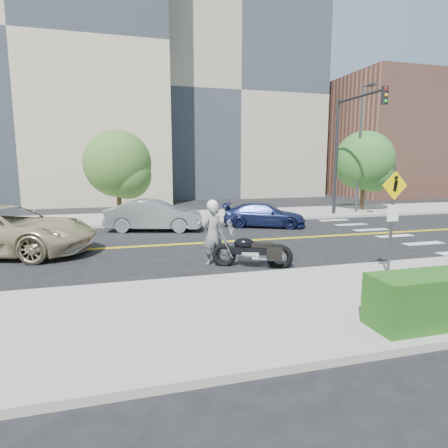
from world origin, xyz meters
TOP-DOWN VIEW (x-y plane):
  - ground_plane at (0.00, 0.00)m, footprint 120.00×120.00m
  - sidewalk_near at (0.00, -7.50)m, footprint 60.00×5.00m
  - sidewalk_far at (0.00, 7.50)m, footprint 60.00×5.00m
  - building_left at (-10.00, 22.00)m, footprint 22.00×14.00m
  - building_mid at (8.00, 26.00)m, footprint 18.00×14.00m
  - building_right at (26.00, 20.00)m, footprint 14.00×12.00m
  - lamp_post at (12.00, 6.50)m, footprint 0.16×0.16m
  - traffic_light at (10.00, 5.08)m, footprint 0.28×4.50m
  - pedestrian_sign at (4.20, -6.31)m, footprint 0.78×0.08m
  - motorcyclist at (-0.16, -3.35)m, footprint 0.81×0.62m
  - motorcycle at (0.98, -4.01)m, footprint 2.55×1.65m
  - suv at (-7.08, -0.03)m, footprint 7.01×4.86m
  - parked_car_silver at (-1.44, 3.54)m, footprint 4.89×2.80m
  - parked_car_blue at (4.20, 3.23)m, footprint 4.59×3.29m
  - tree_far_a at (-3.08, 7.37)m, footprint 3.77×3.77m
  - tree_far_b at (13.02, 7.36)m, footprint 3.96×3.96m

SIDE VIEW (x-z plane):
  - ground_plane at x=0.00m, z-range 0.00..0.00m
  - sidewalk_near at x=0.00m, z-range 0.00..0.15m
  - sidewalk_far at x=0.00m, z-range 0.00..0.15m
  - parked_car_blue at x=4.20m, z-range 0.00..1.23m
  - motorcycle at x=0.98m, z-range 0.00..1.49m
  - parked_car_silver at x=-1.44m, z-range 0.00..1.52m
  - suv at x=-7.08m, z-range 0.00..1.78m
  - motorcyclist at x=-0.16m, z-range 0.00..2.11m
  - pedestrian_sign at x=4.20m, z-range 0.46..3.46m
  - tree_far_a at x=-3.08m, z-range 0.69..5.84m
  - tree_far_b at x=13.02m, z-range 0.75..6.22m
  - lamp_post at x=12.00m, z-range 0.15..8.15m
  - traffic_light at x=10.00m, z-range 1.17..8.17m
  - building_right at x=26.00m, z-range 0.00..12.00m
  - building_mid at x=8.00m, z-range 0.00..20.00m
  - building_left at x=-10.00m, z-range 0.00..25.00m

